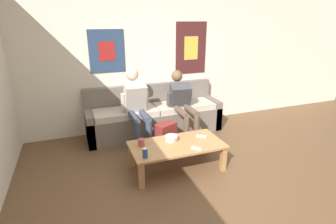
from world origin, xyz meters
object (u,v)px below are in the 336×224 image
at_px(coffee_table, 177,148).
at_px(drink_can_blue, 145,153).
at_px(person_seated_teen, 182,102).
at_px(pillar_candle, 141,142).
at_px(couch, 154,117).
at_px(game_controller_near_left, 201,136).
at_px(ceramic_bowl, 171,138).
at_px(game_controller_near_right, 196,148).
at_px(person_seated_adult, 137,105).
at_px(backpack, 166,137).

bearing_deg(coffee_table, drink_can_blue, -157.41).
height_order(person_seated_teen, pillar_candle, person_seated_teen).
bearing_deg(couch, game_controller_near_left, -75.36).
height_order(coffee_table, pillar_candle, pillar_candle).
xyz_separation_m(couch, ceramic_bowl, (-0.13, -1.19, 0.12)).
bearing_deg(game_controller_near_left, game_controller_near_right, -126.58).
relative_size(person_seated_adult, game_controller_near_left, 9.18).
distance_m(coffee_table, drink_can_blue, 0.56).
distance_m(coffee_table, person_seated_teen, 1.12).
bearing_deg(couch, backpack, -92.07).
xyz_separation_m(person_seated_teen, pillar_candle, (-0.97, -0.85, -0.21)).
bearing_deg(person_seated_teen, game_controller_near_left, -95.05).
bearing_deg(person_seated_teen, drink_can_blue, -130.61).
bearing_deg(drink_can_blue, game_controller_near_right, -1.51).
bearing_deg(ceramic_bowl, coffee_table, -75.42).
xyz_separation_m(coffee_table, drink_can_blue, (-0.51, -0.21, 0.12)).
distance_m(person_seated_adult, pillar_candle, 0.91).
bearing_deg(game_controller_near_left, backpack, 122.51).
distance_m(couch, drink_can_blue, 1.65).
height_order(backpack, drink_can_blue, drink_can_blue).
relative_size(person_seated_adult, ceramic_bowl, 6.44).
bearing_deg(drink_can_blue, ceramic_bowl, 35.51).
height_order(ceramic_bowl, game_controller_near_right, ceramic_bowl).
bearing_deg(couch, game_controller_near_right, -86.75).
xyz_separation_m(drink_can_blue, game_controller_near_left, (0.93, 0.30, -0.05)).
relative_size(backpack, ceramic_bowl, 2.24).
distance_m(person_seated_teen, backpack, 0.69).
bearing_deg(drink_can_blue, person_seated_adult, 80.39).
distance_m(couch, pillar_candle, 1.34).
height_order(person_seated_teen, drink_can_blue, person_seated_teen).
relative_size(person_seated_adult, pillar_candle, 11.06).
bearing_deg(game_controller_near_right, person_seated_teen, 75.33).
bearing_deg(drink_can_blue, pillar_candle, 83.37).
height_order(drink_can_blue, game_controller_near_right, drink_can_blue).
relative_size(coffee_table, drink_can_blue, 10.27).
bearing_deg(backpack, game_controller_near_left, -57.49).
height_order(coffee_table, game_controller_near_right, game_controller_near_right).
bearing_deg(person_seated_adult, coffee_table, -72.44).
bearing_deg(person_seated_teen, game_controller_near_right, -104.67).
xyz_separation_m(person_seated_adult, backpack, (0.38, -0.34, -0.48)).
xyz_separation_m(couch, game_controller_near_right, (0.09, -1.55, 0.09)).
bearing_deg(coffee_table, person_seated_adult, 107.56).
bearing_deg(coffee_table, game_controller_near_left, 11.54).
distance_m(person_seated_teen, drink_can_blue, 1.55).
relative_size(drink_can_blue, game_controller_near_right, 0.93).
relative_size(couch, pillar_candle, 21.62).
bearing_deg(couch, ceramic_bowl, -96.19).
bearing_deg(backpack, coffee_table, -96.44).
distance_m(coffee_table, backpack, 0.64).
bearing_deg(pillar_candle, person_seated_teen, 41.19).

